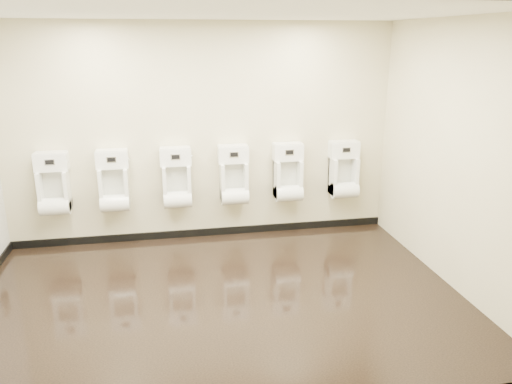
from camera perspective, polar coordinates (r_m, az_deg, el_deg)
ground at (r=5.32m, az=-4.05°, el=-11.95°), size 5.00×3.50×0.00m
ceiling at (r=4.65m, az=-4.82°, el=19.79°), size 5.00×3.50×0.00m
back_wall at (r=6.50m, az=-6.13°, el=6.58°), size 5.00×0.02×2.80m
front_wall at (r=3.14m, az=-0.85°, el=-4.94°), size 5.00×0.02×2.80m
right_wall at (r=5.63m, az=21.85°, el=3.79°), size 0.02×3.50×2.80m
skirting_back at (r=6.86m, az=-5.76°, el=-4.59°), size 5.00×0.02×0.10m
urinal_0 at (r=6.62m, az=-22.10°, el=0.40°), size 0.41×0.30×0.76m
urinal_1 at (r=6.51m, az=-15.91°, el=0.75°), size 0.41×0.30×0.76m
urinal_2 at (r=6.48m, az=-9.05°, el=1.12°), size 0.41×0.30×0.76m
urinal_3 at (r=6.54m, az=-2.55°, el=1.47°), size 0.41×0.30×0.76m
urinal_4 at (r=6.68m, az=3.68°, el=1.78°), size 0.41×0.30×0.76m
urinal_5 at (r=6.91m, az=9.99°, el=2.07°), size 0.41×0.30×0.76m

